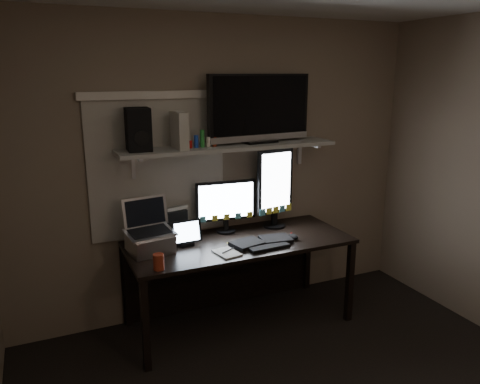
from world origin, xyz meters
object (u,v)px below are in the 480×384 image
monitor_landscape (226,206)px  laptop (149,227)px  mouse (293,236)px  cup (159,262)px  keyboard (262,241)px  monitor_portrait (275,188)px  game_console (179,130)px  tablet (186,233)px  desk (234,256)px  speaker (138,129)px  tv (260,109)px

monitor_landscape → laptop: size_ratio=1.31×
mouse → cup: cup is taller
mouse → keyboard: bearing=-178.6°
monitor_landscape → mouse: 0.61m
laptop → monitor_portrait: bearing=-0.7°
monitor_portrait → game_console: size_ratio=2.49×
tablet → cup: (-0.31, -0.36, -0.05)m
laptop → mouse: bearing=-17.7°
desk → speaker: speaker is taller
monitor_landscape → monitor_portrait: monitor_portrait is taller
monitor_portrait → game_console: game_console is taller
keyboard → laptop: laptop is taller
tablet → laptop: bearing=-177.7°
desk → monitor_portrait: (0.42, 0.08, 0.53)m
tablet → cup: 0.48m
desk → mouse: size_ratio=16.25×
keyboard → tv: 1.08m
monitor_landscape → keyboard: 0.45m
tablet → speaker: speaker is taller
laptop → tv: tv is taller
desk → monitor_landscape: 0.42m
tv → desk: bearing=-165.8°
keyboard → game_console: size_ratio=1.79×
tablet → tv: bearing=9.6°
monitor_portrait → monitor_landscape: bearing=167.4°
speaker → keyboard: bearing=-17.5°
keyboard → tv: size_ratio=0.54×
tablet → tv: size_ratio=0.26×
speaker → tv: bearing=4.4°
tv → speaker: (-1.00, -0.00, -0.12)m
tv → game_console: size_ratio=3.29×
laptop → game_console: size_ratio=1.41×
mouse → speaker: speaker is taller
monitor_landscape → tv: 0.85m
tv → game_console: tv is taller
mouse → tv: 1.08m
cup → game_console: game_console is taller
game_console → speaker: size_ratio=0.89×
monitor_portrait → keyboard: size_ratio=1.39×
monitor_landscape → monitor_portrait: (0.44, -0.04, 0.12)m
monitor_landscape → desk: bearing=-76.6°
laptop → speaker: 0.73m
desk → keyboard: size_ratio=3.59×
tablet → monitor_landscape: bearing=20.6°
keyboard → cup: cup is taller
desk → monitor_portrait: size_ratio=2.58×
cup → tv: bearing=26.8°
monitor_landscape → game_console: bearing=-166.5°
tv → game_console: bearing=178.2°
monitor_landscape → laptop: bearing=-159.3°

